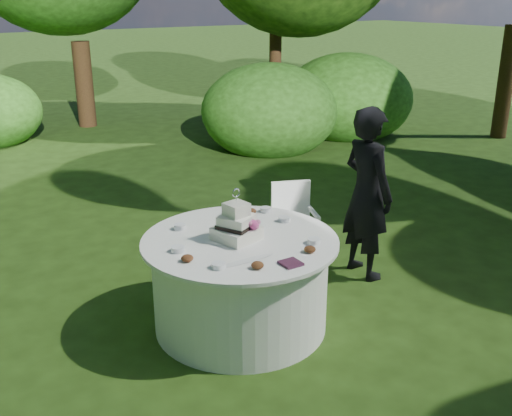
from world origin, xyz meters
The scene contains 9 objects.
ground centered at (0.00, 0.00, 0.00)m, with size 80.00×80.00×0.00m, color #1F360E.
napkins centered at (0.07, -0.59, 0.78)m, with size 0.14×0.14×0.02m, color #401B30.
feather_plume centered at (-0.18, -0.38, 0.78)m, with size 0.48×0.07×0.01m, color silver.
guest centered at (1.51, 0.19, 0.82)m, with size 0.60×0.39×1.65m, color black.
table centered at (0.00, 0.00, 0.39)m, with size 1.56×1.56×0.77m.
cake centered at (-0.02, 0.01, 0.88)m, with size 0.37×0.37×0.42m.
chair centered at (0.99, 0.66, 0.51)m, with size 0.50×0.50×0.87m.
votives centered at (0.04, 0.04, 0.79)m, with size 1.13×0.92×0.04m.
petal_cups centered at (-0.01, -0.19, 0.79)m, with size 1.00×1.04×0.05m.
Camera 1 is at (-2.22, -3.73, 2.61)m, focal length 42.00 mm.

